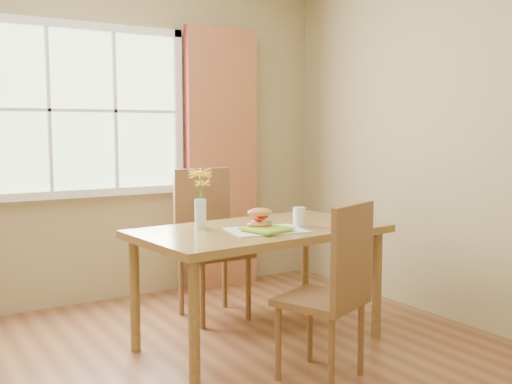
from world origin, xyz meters
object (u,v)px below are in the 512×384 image
at_px(dining_table, 260,240).
at_px(chair_far, 208,236).
at_px(flower_vase, 201,193).
at_px(croissant_sandwich, 260,218).
at_px(water_glass, 299,217).
at_px(chair_near, 334,285).

xyz_separation_m(dining_table, chair_far, (0.00, 0.71, -0.08)).
height_order(dining_table, flower_vase, flower_vase).
height_order(croissant_sandwich, flower_vase, flower_vase).
relative_size(water_glass, flower_vase, 0.32).
bearing_deg(chair_far, flower_vase, -120.05).
bearing_deg(chair_near, flower_vase, 90.83).
xyz_separation_m(chair_near, water_glass, (0.21, 0.61, 0.27)).
distance_m(chair_near, flower_vase, 1.03).
relative_size(chair_near, croissant_sandwich, 5.44).
relative_size(chair_near, flower_vase, 2.63).
xyz_separation_m(chair_near, flower_vase, (-0.36, 0.87, 0.44)).
height_order(chair_near, flower_vase, flower_vase).
bearing_deg(flower_vase, water_glass, -24.62).
distance_m(dining_table, croissant_sandwich, 0.19).
height_order(dining_table, croissant_sandwich, croissant_sandwich).
relative_size(croissant_sandwich, water_glass, 1.49).
distance_m(chair_near, water_glass, 0.70).
bearing_deg(water_glass, chair_far, 106.31).
height_order(dining_table, water_glass, water_glass).
distance_m(water_glass, flower_vase, 0.64).
bearing_deg(chair_near, dining_table, 70.91).
height_order(croissant_sandwich, water_glass, croissant_sandwich).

